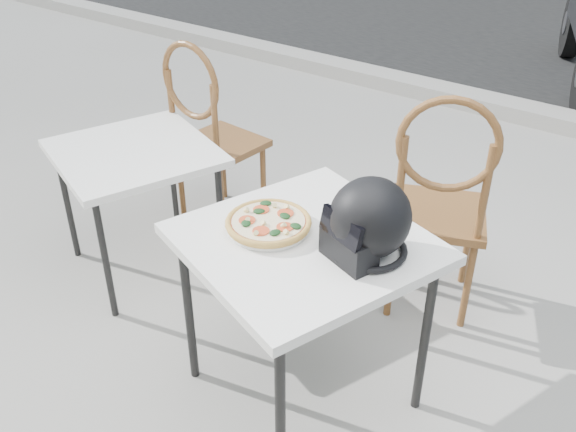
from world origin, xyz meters
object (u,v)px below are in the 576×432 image
Objects in this scene: pizza at (268,222)px; helmet at (368,223)px; cafe_table_side at (135,161)px; cafe_table_main at (304,255)px; plate at (268,227)px; cafe_chair_side at (208,126)px; cafe_chair_main at (440,196)px.

helmet is (0.36, 0.08, 0.09)m from pizza.
helmet reaches higher than pizza.
pizza is 1.06m from cafe_table_side.
plate is at bearing -169.39° from cafe_table_main.
cafe_table_side is (-1.01, 0.26, -0.17)m from pizza.
pizza reaches higher than cafe_table_main.
helmet is 0.39× the size of cafe_table_side.
helmet is at bearing 157.43° from cafe_chair_side.
plate is 0.87m from cafe_chair_main.
cafe_chair_side is at bearing 142.55° from plate.
pizza is 0.38m from helmet.
plate is 0.97× the size of pizza.
plate is at bearing -148.36° from helmet.
cafe_table_main is at bearing -11.43° from cafe_table_side.
cafe_table_side is 0.84× the size of cafe_chair_side.
cafe_table_main reaches higher than cafe_table_side.
pizza is at bearing 45.87° from cafe_chair_main.
cafe_chair_side is at bearing 146.96° from cafe_table_main.
cafe_chair_main is 1.33m from cafe_chair_side.
helmet reaches higher than plate.
helmet reaches higher than cafe_table_main.
pizza is 1.04× the size of helmet.
plate is 1.01× the size of helmet.
cafe_table_side is at bearing 168.57° from cafe_table_main.
cafe_chair_main reaches higher than helmet.
cafe_chair_side is (-1.16, 0.75, -0.08)m from cafe_table_main.
helmet reaches higher than cafe_table_side.
helmet is 0.32× the size of cafe_chair_main.
cafe_chair_main is at bearing 112.68° from helmet.
pizza is (-0.14, -0.03, 0.10)m from cafe_table_main.
cafe_table_main is 0.17m from pizza.
helmet is 1.40m from cafe_table_side.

